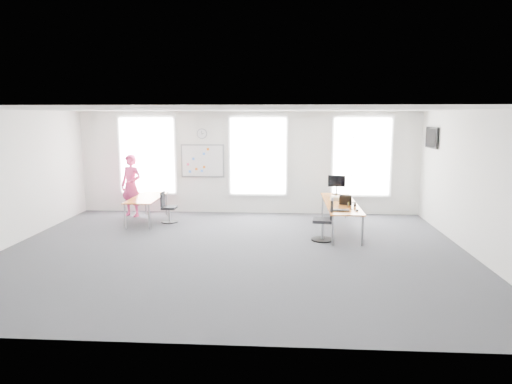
# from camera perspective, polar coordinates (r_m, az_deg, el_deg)

# --- Properties ---
(floor) EXTENTS (10.00, 10.00, 0.00)m
(floor) POSITION_cam_1_polar(r_m,az_deg,el_deg) (9.84, -2.89, -7.47)
(floor) COLOR #28282D
(floor) RESTS_ON ground
(ceiling) EXTENTS (10.00, 10.00, 0.00)m
(ceiling) POSITION_cam_1_polar(r_m,az_deg,el_deg) (9.41, -3.04, 10.28)
(ceiling) COLOR white
(ceiling) RESTS_ON ground
(wall_back) EXTENTS (10.00, 0.00, 10.00)m
(wall_back) POSITION_cam_1_polar(r_m,az_deg,el_deg) (13.46, -1.01, 3.68)
(wall_back) COLOR white
(wall_back) RESTS_ON ground
(wall_front) EXTENTS (10.00, 0.00, 10.00)m
(wall_front) POSITION_cam_1_polar(r_m,az_deg,el_deg) (5.63, -7.65, -4.72)
(wall_front) COLOR white
(wall_front) RESTS_ON ground
(wall_left) EXTENTS (0.00, 10.00, 10.00)m
(wall_left) POSITION_cam_1_polar(r_m,az_deg,el_deg) (11.24, -29.20, 1.29)
(wall_left) COLOR white
(wall_left) RESTS_ON ground
(wall_right) EXTENTS (0.00, 10.00, 10.00)m
(wall_right) POSITION_cam_1_polar(r_m,az_deg,el_deg) (10.22, 26.11, 0.82)
(wall_right) COLOR white
(wall_right) RESTS_ON ground
(window_left) EXTENTS (1.60, 0.06, 2.20)m
(window_left) POSITION_cam_1_polar(r_m,az_deg,el_deg) (13.98, -13.41, 4.46)
(window_left) COLOR silver
(window_left) RESTS_ON wall_back
(window_mid) EXTENTS (1.60, 0.06, 2.20)m
(window_mid) POSITION_cam_1_polar(r_m,az_deg,el_deg) (13.39, 0.26, 4.51)
(window_mid) COLOR silver
(window_mid) RESTS_ON wall_back
(window_right) EXTENTS (1.60, 0.06, 2.20)m
(window_right) POSITION_cam_1_polar(r_m,az_deg,el_deg) (13.55, 13.07, 4.32)
(window_right) COLOR silver
(window_right) RESTS_ON wall_back
(desk_right) EXTENTS (0.78, 2.92, 0.71)m
(desk_right) POSITION_cam_1_polar(r_m,az_deg,el_deg) (11.68, 10.52, -1.53)
(desk_right) COLOR #BB7A24
(desk_right) RESTS_ON ground
(desk_left) EXTENTS (0.75, 1.86, 0.68)m
(desk_left) POSITION_cam_1_polar(r_m,az_deg,el_deg) (12.79, -13.49, -0.87)
(desk_left) COLOR #BB7A24
(desk_left) RESTS_ON ground
(chair_right) EXTENTS (0.52, 0.52, 0.98)m
(chair_right) POSITION_cam_1_polar(r_m,az_deg,el_deg) (10.71, 8.65, -3.78)
(chair_right) COLOR black
(chair_right) RESTS_ON ground
(chair_left) EXTENTS (0.45, 0.45, 0.84)m
(chair_left) POSITION_cam_1_polar(r_m,az_deg,el_deg) (12.63, -11.01, -2.10)
(chair_left) COLOR black
(chair_left) RESTS_ON ground
(person) EXTENTS (0.76, 0.62, 1.78)m
(person) POSITION_cam_1_polar(r_m,az_deg,el_deg) (13.54, -15.33, 0.78)
(person) COLOR #E43778
(person) RESTS_ON ground
(whiteboard) EXTENTS (1.20, 0.03, 0.90)m
(whiteboard) POSITION_cam_1_polar(r_m,az_deg,el_deg) (13.60, -6.71, 3.88)
(whiteboard) COLOR white
(whiteboard) RESTS_ON wall_back
(wall_clock) EXTENTS (0.30, 0.04, 0.30)m
(wall_clock) POSITION_cam_1_polar(r_m,az_deg,el_deg) (13.55, -6.77, 7.25)
(wall_clock) COLOR gray
(wall_clock) RESTS_ON wall_back
(tv) EXTENTS (0.06, 0.90, 0.55)m
(tv) POSITION_cam_1_polar(r_m,az_deg,el_deg) (12.95, 21.14, 6.36)
(tv) COLOR black
(tv) RESTS_ON wall_right
(keyboard) EXTENTS (0.45, 0.20, 0.02)m
(keyboard) POSITION_cam_1_polar(r_m,az_deg,el_deg) (10.65, 10.38, -2.28)
(keyboard) COLOR black
(keyboard) RESTS_ON desk_right
(mouse) EXTENTS (0.08, 0.12, 0.04)m
(mouse) POSITION_cam_1_polar(r_m,az_deg,el_deg) (10.72, 12.50, -2.22)
(mouse) COLOR black
(mouse) RESTS_ON desk_right
(lens_cap) EXTENTS (0.09, 0.09, 0.01)m
(lens_cap) POSITION_cam_1_polar(r_m,az_deg,el_deg) (10.92, 11.81, -2.08)
(lens_cap) COLOR black
(lens_cap) RESTS_ON desk_right
(headphones) EXTENTS (0.20, 0.11, 0.12)m
(headphones) POSITION_cam_1_polar(r_m,az_deg,el_deg) (11.20, 11.84, -1.53)
(headphones) COLOR black
(headphones) RESTS_ON desk_right
(laptop_sleeve) EXTENTS (0.31, 0.24, 0.24)m
(laptop_sleeve) POSITION_cam_1_polar(r_m,az_deg,el_deg) (11.35, 11.11, -1.01)
(laptop_sleeve) COLOR black
(laptop_sleeve) RESTS_ON desk_right
(paper_stack) EXTENTS (0.31, 0.25, 0.10)m
(paper_stack) POSITION_cam_1_polar(r_m,az_deg,el_deg) (11.95, 10.02, -0.81)
(paper_stack) COLOR beige
(paper_stack) RESTS_ON desk_right
(monitor) EXTENTS (0.48, 0.19, 0.53)m
(monitor) POSITION_cam_1_polar(r_m,az_deg,el_deg) (12.81, 10.04, 1.12)
(monitor) COLOR black
(monitor) RESTS_ON desk_right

